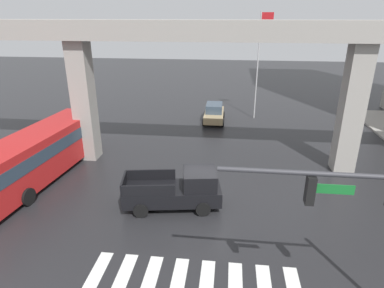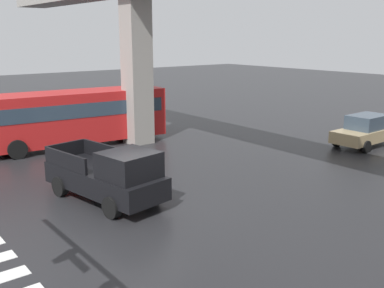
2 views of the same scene
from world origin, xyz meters
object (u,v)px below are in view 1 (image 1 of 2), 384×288
object	(u,v)px
pickup_truck	(178,190)
flagpole	(259,59)
traffic_signal_mast	(384,216)
city_bus	(39,152)
sedan_tan	(214,113)

from	to	relation	value
pickup_truck	flagpole	size ratio (longest dim) A/B	0.54
traffic_signal_mast	city_bus	bearing A→B (deg)	150.49
pickup_truck	sedan_tan	xyz separation A→B (m)	(1.10, 15.20, -0.14)
city_bus	flagpole	distance (m)	20.59
city_bus	flagpole	bearing A→B (deg)	45.76
city_bus	sedan_tan	world-z (taller)	city_bus
pickup_truck	sedan_tan	size ratio (longest dim) A/B	1.24
city_bus	sedan_tan	size ratio (longest dim) A/B	2.55
sedan_tan	flagpole	xyz separation A→B (m)	(3.98, 1.61, 4.90)
pickup_truck	city_bus	distance (m)	9.33
sedan_tan	city_bus	bearing A→B (deg)	-128.15
pickup_truck	traffic_signal_mast	xyz separation A→B (m)	(6.95, -6.69, 3.39)
sedan_tan	flagpole	size ratio (longest dim) A/B	0.43
pickup_truck	sedan_tan	bearing A→B (deg)	85.85
city_bus	flagpole	size ratio (longest dim) A/B	1.11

